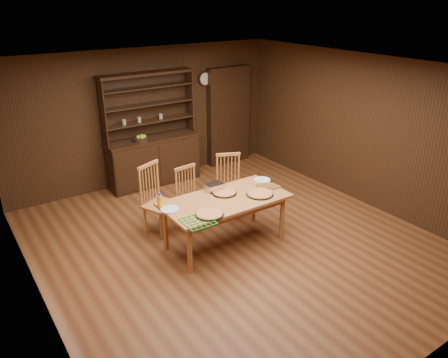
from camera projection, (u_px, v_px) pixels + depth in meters
floor at (234, 242)px, 6.67m from camera, size 6.00×6.00×0.00m
room_shell at (235, 144)px, 6.05m from camera, size 6.00×6.00×6.00m
china_hutch at (153, 154)px, 8.53m from camera, size 1.84×0.52×2.17m
doorway at (228, 116)px, 9.45m from camera, size 1.00×0.18×2.10m
wall_clock at (205, 79)px, 8.87m from camera, size 0.30×0.05×0.30m
dining_table at (225, 204)px, 6.37m from camera, size 1.85×0.92×0.75m
chair_left at (155, 196)px, 6.76m from camera, size 0.60×0.59×1.13m
chair_center at (189, 195)px, 7.01m from camera, size 0.44×0.42×0.99m
chair_right at (229, 183)px, 7.36m from camera, size 0.56×0.55×1.05m
pizza_left at (209, 214)px, 5.87m from camera, size 0.40×0.40×0.04m
pizza_right at (260, 194)px, 6.46m from camera, size 0.41×0.41×0.04m
pizza_center at (224, 192)px, 6.50m from camera, size 0.37×0.37×0.04m
cooling_rack at (198, 221)px, 5.70m from camera, size 0.39×0.39×0.02m
plate_left at (170, 209)px, 6.02m from camera, size 0.27×0.27×0.02m
plate_right at (262, 180)px, 6.96m from camera, size 0.28×0.28×0.02m
foil_dish at (214, 187)px, 6.60m from camera, size 0.27×0.20×0.11m
juice_bottle at (160, 201)px, 6.04m from camera, size 0.07×0.07×0.22m
pot_holder_a at (273, 186)px, 6.73m from camera, size 0.21×0.21×0.01m
pot_holder_b at (263, 186)px, 6.73m from camera, size 0.25×0.25×0.01m
fruit_bowl at (141, 139)px, 8.20m from camera, size 0.29×0.29×0.12m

